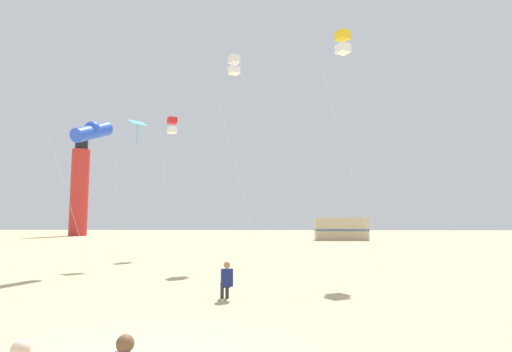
% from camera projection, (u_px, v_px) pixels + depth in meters
% --- Properties ---
extents(kite_flyer_standing, '(0.44, 0.56, 1.16)m').
position_uv_depth(kite_flyer_standing, '(226.00, 279.00, 12.63)').
color(kite_flyer_standing, navy).
rests_on(kite_flyer_standing, ground).
extents(kite_box_gold, '(2.77, 2.07, 12.04)m').
position_uv_depth(kite_box_gold, '(343.00, 43.00, 21.08)').
color(kite_box_gold, silver).
rests_on(kite_box_gold, ground).
extents(kite_box_scarlet, '(1.32, 1.23, 9.82)m').
position_uv_depth(kite_box_scarlet, '(172.00, 126.00, 29.79)').
color(kite_box_scarlet, silver).
rests_on(kite_box_scarlet, ground).
extents(kite_box_white, '(3.13, 2.12, 12.56)m').
position_uv_depth(kite_box_white, '(234.00, 65.00, 25.53)').
color(kite_box_white, silver).
rests_on(kite_box_white, ground).
extents(kite_diamond_cyan, '(2.14, 2.17, 8.32)m').
position_uv_depth(kite_diamond_cyan, '(136.00, 128.00, 24.19)').
color(kite_diamond_cyan, silver).
rests_on(kite_diamond_cyan, ground).
extents(kite_tube_blue, '(2.78, 3.03, 7.48)m').
position_uv_depth(kite_tube_blue, '(92.00, 131.00, 20.30)').
color(kite_tube_blue, silver).
rests_on(kite_tube_blue, ground).
extents(lighthouse_distant, '(2.80, 2.80, 16.80)m').
position_uv_depth(lighthouse_distant, '(80.00, 187.00, 67.07)').
color(lighthouse_distant, red).
rests_on(lighthouse_distant, ground).
extents(rv_van_tan, '(6.50, 2.51, 2.80)m').
position_uv_depth(rv_van_tan, '(341.00, 229.00, 51.48)').
color(rv_van_tan, '#C6B28C').
rests_on(rv_van_tan, ground).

